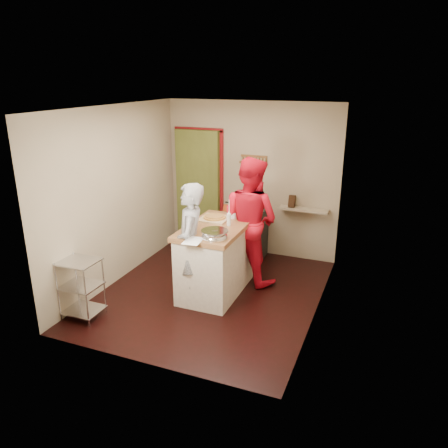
% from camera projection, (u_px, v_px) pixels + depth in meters
% --- Properties ---
extents(floor, '(3.50, 3.50, 0.00)m').
position_uv_depth(floor, '(211.00, 293.00, 6.30)').
color(floor, black).
rests_on(floor, ground).
extents(back_wall, '(3.00, 0.44, 2.60)m').
position_uv_depth(back_wall, '(217.00, 185.00, 7.72)').
color(back_wall, tan).
rests_on(back_wall, ground).
extents(left_wall, '(0.04, 3.50, 2.60)m').
position_uv_depth(left_wall, '(116.00, 196.00, 6.40)').
color(left_wall, tan).
rests_on(left_wall, ground).
extents(right_wall, '(0.04, 3.50, 2.60)m').
position_uv_depth(right_wall, '(322.00, 220.00, 5.35)').
color(right_wall, tan).
rests_on(right_wall, ground).
extents(ceiling, '(3.00, 3.50, 0.02)m').
position_uv_depth(ceiling, '(209.00, 106.00, 5.45)').
color(ceiling, white).
rests_on(ceiling, back_wall).
extents(stove, '(0.60, 0.63, 1.00)m').
position_uv_depth(stove, '(246.00, 233.00, 7.39)').
color(stove, black).
rests_on(stove, ground).
extents(wire_shelving, '(0.48, 0.40, 0.80)m').
position_uv_depth(wire_shelving, '(81.00, 286.00, 5.55)').
color(wire_shelving, silver).
rests_on(wire_shelving, ground).
extents(island, '(0.78, 1.47, 1.31)m').
position_uv_depth(island, '(216.00, 258.00, 6.20)').
color(island, beige).
rests_on(island, ground).
extents(person_stripe, '(0.58, 0.71, 1.68)m').
position_uv_depth(person_stripe, '(190.00, 245.00, 5.79)').
color(person_stripe, '#BABABF').
rests_on(person_stripe, ground).
extents(person_red, '(1.10, 0.98, 1.89)m').
position_uv_depth(person_red, '(250.00, 220.00, 6.45)').
color(person_red, red).
rests_on(person_red, ground).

